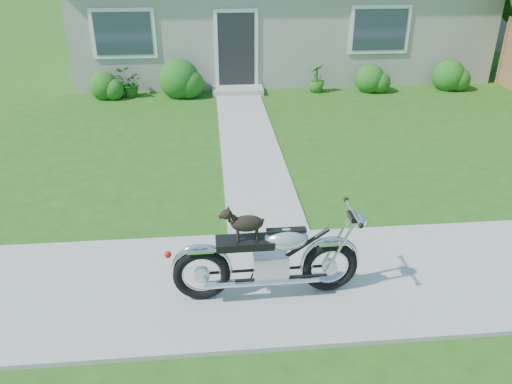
% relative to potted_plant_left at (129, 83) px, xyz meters
% --- Properties ---
extents(ground, '(80.00, 80.00, 0.00)m').
position_rel_potted_plant_left_xyz_m(ground, '(4.43, -8.55, -0.37)').
color(ground, '#235114').
rests_on(ground, ground).
extents(sidewalk, '(24.00, 2.20, 0.04)m').
position_rel_potted_plant_left_xyz_m(sidewalk, '(4.43, -8.55, -0.35)').
color(sidewalk, '#9E9B93').
rests_on(sidewalk, ground).
extents(walkway, '(1.20, 8.00, 0.03)m').
position_rel_potted_plant_left_xyz_m(walkway, '(2.93, -3.55, -0.36)').
color(walkway, '#9E9B93').
rests_on(walkway, ground).
extents(shrub_row, '(10.42, 1.09, 1.09)m').
position_rel_potted_plant_left_xyz_m(shrub_row, '(3.81, -0.05, 0.03)').
color(shrub_row, '#205B18').
rests_on(shrub_row, ground).
extents(potted_plant_left, '(0.83, 0.77, 0.75)m').
position_rel_potted_plant_left_xyz_m(potted_plant_left, '(0.00, 0.00, 0.00)').
color(potted_plant_left, '#1D5215').
rests_on(potted_plant_left, ground).
extents(potted_plant_right, '(0.61, 0.61, 0.78)m').
position_rel_potted_plant_left_xyz_m(potted_plant_right, '(5.14, 0.00, 0.01)').
color(potted_plant_right, '#2C711F').
rests_on(potted_plant_right, ground).
extents(motorcycle_with_dog, '(2.22, 0.60, 1.17)m').
position_rel_potted_plant_left_xyz_m(motorcycle_with_dog, '(2.77, -8.84, 0.18)').
color(motorcycle_with_dog, black).
rests_on(motorcycle_with_dog, sidewalk).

